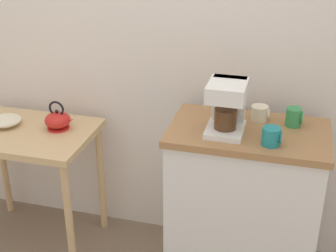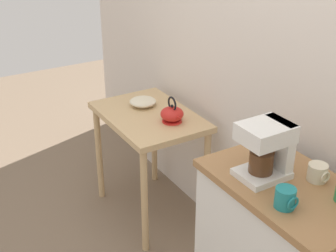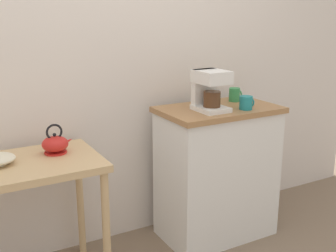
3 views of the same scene
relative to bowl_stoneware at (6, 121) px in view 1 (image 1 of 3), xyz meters
The scene contains 10 objects.
ground_plane 1.09m from the bowl_stoneware, ahead, with size 8.00×8.00×0.00m, color #7A6651.
back_wall 1.08m from the bowl_stoneware, 23.09° to the left, with size 4.40×0.10×2.80m, color silver.
wooden_table 0.20m from the bowl_stoneware, 11.61° to the right, with size 0.78×0.54×0.77m.
kitchen_counter 1.44m from the bowl_stoneware, ahead, with size 0.79×0.49×0.93m.
bowl_stoneware is the anchor object (origin of this frame).
teakettle 0.32m from the bowl_stoneware, ahead, with size 0.18×0.15×0.17m.
coffee_maker 1.32m from the bowl_stoneware, ahead, with size 0.18×0.22×0.26m.
mug_tall_green 1.62m from the bowl_stoneware, ahead, with size 0.08×0.08×0.09m.
mug_dark_teal 1.53m from the bowl_stoneware, ahead, with size 0.09×0.09×0.09m.
mug_small_cream 1.45m from the bowl_stoneware, ahead, with size 0.10×0.09×0.08m.
Camera 1 is at (0.83, -2.20, 1.97)m, focal length 51.20 mm.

